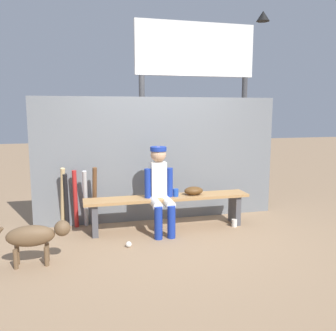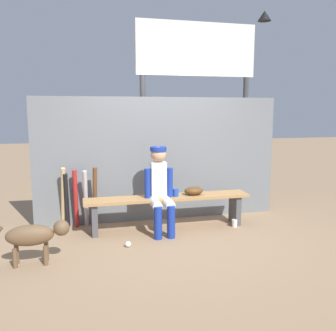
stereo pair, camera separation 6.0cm
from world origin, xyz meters
The scene contains 15 objects.
ground_plane centered at (0.00, 0.00, 0.00)m, with size 30.00×30.00×0.00m, color #937556.
chainlink_fence centered at (0.00, 0.50, 0.96)m, with size 3.82×0.03×1.92m, color slate.
dugout_bench centered at (0.00, 0.00, 0.38)m, with size 2.40×0.36×0.49m.
player_seated centered at (-0.14, -0.11, 0.66)m, with size 0.41×0.55×1.21m.
baseball_glove centered at (0.39, 0.00, 0.55)m, with size 0.28×0.20×0.12m, color #593819.
bat_wood_dark centered at (-1.02, 0.33, 0.46)m, with size 0.06×0.06×0.91m, color brown.
bat_aluminum_silver centered at (-1.15, 0.36, 0.43)m, with size 0.06×0.06×0.87m, color #B7B7BC.
bat_aluminum_red centered at (-1.30, 0.38, 0.43)m, with size 0.06×0.06×0.86m, color #B22323.
bat_aluminum_black centered at (-1.43, 0.38, 0.42)m, with size 0.06×0.06×0.84m, color black.
bat_wood_natural centered at (-1.47, 0.41, 0.46)m, with size 0.06×0.06×0.92m, color tan.
baseball centered at (-0.66, -0.57, 0.04)m, with size 0.07×0.07×0.07m, color white.
cup_on_ground centered at (0.98, -0.15, 0.06)m, with size 0.08×0.08×0.11m, color silver.
cup_on_bench centered at (0.11, -0.03, 0.54)m, with size 0.08×0.08×0.11m, color #1E47AD.
scoreboard centered at (0.91, 1.36, 2.47)m, with size 2.46×0.27×3.48m.
dog centered at (-1.73, -0.83, 0.34)m, with size 0.84×0.20×0.49m.
Camera 1 is at (-1.27, -4.91, 1.72)m, focal length 38.58 mm.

